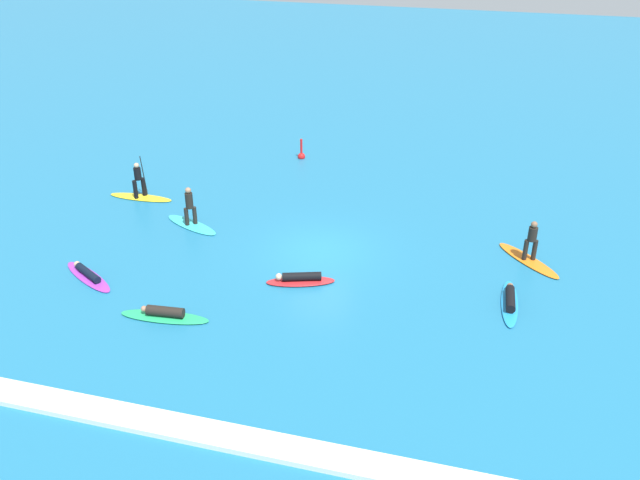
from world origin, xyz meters
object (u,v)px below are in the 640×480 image
object	(u,v)px
surfer_on_red_board	(300,279)
surfer_on_green_board	(164,314)
surfer_on_blue_board	(510,301)
surfer_on_teal_board	(191,216)
marker_buoy	(301,155)
surfer_on_orange_board	(530,252)
surfer_on_yellow_board	(140,189)
surfer_on_purple_board	(88,275)

from	to	relation	value
surfer_on_red_board	surfer_on_green_board	world-z (taller)	surfer_on_green_board
surfer_on_blue_board	surfer_on_teal_board	bearing A→B (deg)	76.74
surfer_on_red_board	marker_buoy	distance (m)	12.73
surfer_on_orange_board	surfer_on_green_board	world-z (taller)	surfer_on_orange_board
marker_buoy	surfer_on_orange_board	bearing A→B (deg)	-35.29
surfer_on_orange_board	surfer_on_red_board	bearing A→B (deg)	71.80
surfer_on_teal_board	surfer_on_yellow_board	xyz separation A→B (m)	(-3.54, 2.04, -0.01)
surfer_on_blue_board	surfer_on_green_board	world-z (taller)	surfer_on_green_board
surfer_on_yellow_board	surfer_on_purple_board	size ratio (longest dim) A/B	1.06
surfer_on_blue_board	surfer_on_red_board	distance (m)	7.62
surfer_on_red_board	marker_buoy	size ratio (longest dim) A/B	2.25
surfer_on_purple_board	marker_buoy	xyz separation A→B (m)	(4.34, 13.95, 0.07)
surfer_on_orange_board	marker_buoy	distance (m)	14.47
surfer_on_orange_board	surfer_on_blue_board	size ratio (longest dim) A/B	0.92
surfer_on_red_board	surfer_on_green_board	size ratio (longest dim) A/B	0.83
surfer_on_purple_board	surfer_on_green_board	bearing A→B (deg)	-172.25
surfer_on_blue_board	surfer_on_yellow_board	distance (m)	17.70
surfer_on_green_board	surfer_on_red_board	bearing A→B (deg)	-143.64
surfer_on_green_board	surfer_on_purple_board	distance (m)	4.37
surfer_on_red_board	surfer_on_purple_board	bearing A→B (deg)	-5.85
surfer_on_purple_board	surfer_on_orange_board	bearing A→B (deg)	-130.49
surfer_on_yellow_board	surfer_on_red_board	bearing A→B (deg)	-29.90
surfer_on_teal_board	surfer_on_orange_board	world-z (taller)	surfer_on_teal_board
surfer_on_orange_board	surfer_on_blue_board	world-z (taller)	surfer_on_orange_board
surfer_on_orange_board	surfer_on_green_board	distance (m)	14.13
surfer_on_blue_board	surfer_on_yellow_board	size ratio (longest dim) A/B	0.98
surfer_on_blue_board	surfer_on_purple_board	world-z (taller)	surfer_on_blue_board
surfer_on_green_board	surfer_on_teal_board	bearing A→B (deg)	-78.05
surfer_on_teal_board	surfer_on_orange_board	size ratio (longest dim) A/B	1.06
surfer_on_teal_board	surfer_on_yellow_board	size ratio (longest dim) A/B	0.95
surfer_on_red_board	surfer_on_orange_board	bearing A→B (deg)	-173.13
surfer_on_teal_board	surfer_on_blue_board	size ratio (longest dim) A/B	0.97
surfer_on_orange_board	surfer_on_purple_board	size ratio (longest dim) A/B	0.95
surfer_on_red_board	surfer_on_yellow_board	xyz separation A→B (m)	(-9.45, 5.30, 0.30)
surfer_on_yellow_board	marker_buoy	bearing A→B (deg)	48.93
surfer_on_purple_board	marker_buoy	distance (m)	14.61
marker_buoy	surfer_on_yellow_board	bearing A→B (deg)	-130.48
surfer_on_red_board	surfer_on_green_board	xyz separation A→B (m)	(-3.85, -3.41, -0.00)
surfer_on_teal_board	marker_buoy	world-z (taller)	surfer_on_teal_board
surfer_on_teal_board	surfer_on_purple_board	size ratio (longest dim) A/B	1.01
surfer_on_teal_board	surfer_on_red_board	distance (m)	6.76
surfer_on_blue_board	surfer_on_yellow_board	bearing A→B (deg)	72.53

